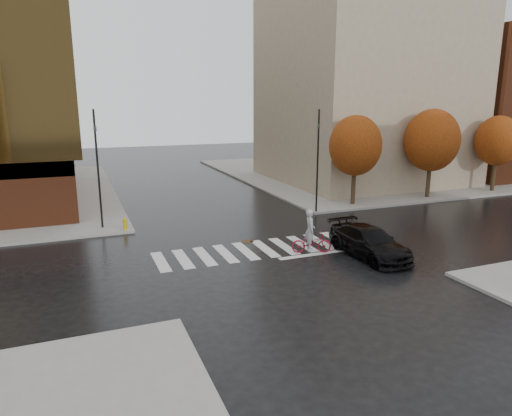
{
  "coord_description": "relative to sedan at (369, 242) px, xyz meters",
  "views": [
    {
      "loc": [
        -8.98,
        -20.65,
        7.6
      ],
      "look_at": [
        -0.12,
        1.49,
        2.0
      ],
      "focal_mm": 32.0,
      "sensor_mm": 36.0,
      "label": 1
    }
  ],
  "objects": [
    {
      "name": "fire_hydrant",
      "position": [
        -10.86,
        9.05,
        -0.2
      ],
      "size": [
        0.25,
        0.25,
        0.71
      ],
      "color": "#C2A00B",
      "rests_on": "sidewalk_nw"
    },
    {
      "name": "cyclist",
      "position": [
        -2.46,
        1.55,
        0.04
      ],
      "size": [
        2.14,
        1.33,
        2.3
      ],
      "rotation": [
        0.0,
        0.0,
        1.24
      ],
      "color": "maroon",
      "rests_on": "ground"
    },
    {
      "name": "tree_ne_a",
      "position": [
        5.64,
        9.95,
        3.71
      ],
      "size": [
        3.8,
        3.8,
        6.5
      ],
      "color": "#302415",
      "rests_on": "sidewalk_ne"
    },
    {
      "name": "traffic_light_ne",
      "position": [
        1.94,
        8.85,
        3.32
      ],
      "size": [
        0.19,
        0.21,
        6.93
      ],
      "rotation": [
        0.0,
        0.0,
        2.78
      ],
      "color": "black",
      "rests_on": "sidewalk_ne"
    },
    {
      "name": "crosswalk",
      "position": [
        -4.36,
        3.05,
        -0.74
      ],
      "size": [
        12.0,
        3.0,
        0.01
      ],
      "primitive_type": "cube",
      "color": "silver",
      "rests_on": "ground"
    },
    {
      "name": "manhole",
      "position": [
        -4.78,
        4.55,
        -0.74
      ],
      "size": [
        0.72,
        0.72,
        0.01
      ],
      "primitive_type": "cylinder",
      "rotation": [
        0.0,
        0.0,
        0.07
      ],
      "color": "#4F361C",
      "rests_on": "ground"
    },
    {
      "name": "traffic_light_nw",
      "position": [
        -12.09,
        10.08,
        3.37
      ],
      "size": [
        0.21,
        0.18,
        7.01
      ],
      "rotation": [
        0.0,
        0.0,
        -1.83
      ],
      "color": "black",
      "rests_on": "sidewalk_nw"
    },
    {
      "name": "tree_ne_b",
      "position": [
        12.64,
        9.95,
        3.88
      ],
      "size": [
        4.2,
        4.2,
        6.89
      ],
      "color": "#302415",
      "rests_on": "sidewalk_ne"
    },
    {
      "name": "sidewalk_ne",
      "position": [
        16.64,
        23.55,
        -0.67
      ],
      "size": [
        30.0,
        30.0,
        0.15
      ],
      "primitive_type": "cube",
      "color": "gray",
      "rests_on": "ground"
    },
    {
      "name": "ground",
      "position": [
        -4.36,
        2.55,
        -0.74
      ],
      "size": [
        120.0,
        120.0,
        0.0
      ],
      "primitive_type": "plane",
      "color": "black",
      "rests_on": "ground"
    },
    {
      "name": "building_ne_brick",
      "position": [
        28.64,
        18.55,
        6.41
      ],
      "size": [
        14.0,
        14.0,
        14.0
      ],
      "primitive_type": "cube",
      "color": "brown",
      "rests_on": "sidewalk_ne"
    },
    {
      "name": "tree_ne_c",
      "position": [
        19.64,
        9.95,
        3.63
      ],
      "size": [
        3.6,
        3.6,
        6.31
      ],
      "color": "#302415",
      "rests_on": "sidewalk_ne"
    },
    {
      "name": "building_ne_tan",
      "position": [
        12.64,
        19.55,
        8.41
      ],
      "size": [
        16.0,
        16.0,
        18.0
      ],
      "primitive_type": "cube",
      "color": "gray",
      "rests_on": "sidewalk_ne"
    },
    {
      "name": "sedan",
      "position": [
        0.0,
        0.0,
        0.0
      ],
      "size": [
        2.26,
        5.19,
        1.48
      ],
      "primitive_type": "imported",
      "rotation": [
        0.0,
        0.0,
        0.04
      ],
      "color": "black",
      "rests_on": "ground"
    }
  ]
}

